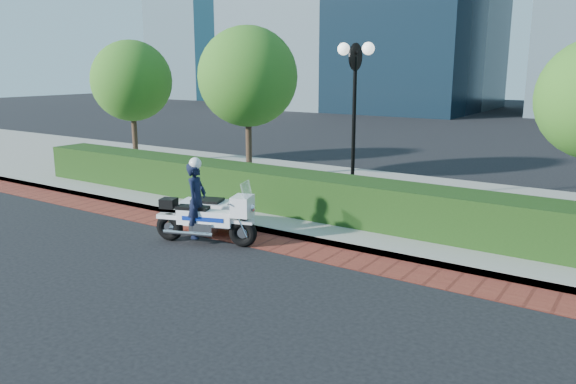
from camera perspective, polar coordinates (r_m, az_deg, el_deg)
The scene contains 8 objects.
ground at distance 11.77m, azimuth -9.81°, elevation -6.20°, with size 120.00×120.00×0.00m, color black.
brick_strip at distance 12.84m, azimuth -5.20°, elevation -4.43°, with size 60.00×1.00×0.01m, color maroon.
sidewalk at distance 16.43m, azimuth 4.68°, elevation -0.36°, with size 60.00×8.00×0.15m, color gray.
hedge_main at distance 14.31m, azimuth 0.03°, elevation 0.08°, with size 18.00×1.20×1.00m, color black.
lamppost at distance 14.86m, azimuth 6.77°, elevation 9.46°, with size 1.02×0.70×4.21m.
tree_a at distance 22.17m, azimuth -15.61°, elevation 10.81°, with size 3.00×3.00×4.58m.
tree_b at distance 18.37m, azimuth -4.11°, elevation 11.60°, with size 3.20×3.20×4.89m.
police_motorcycle at distance 12.52m, azimuth -8.21°, elevation -1.90°, with size 2.37×1.72×1.89m.
Camera 1 is at (7.75, -8.01, 3.77)m, focal length 35.00 mm.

